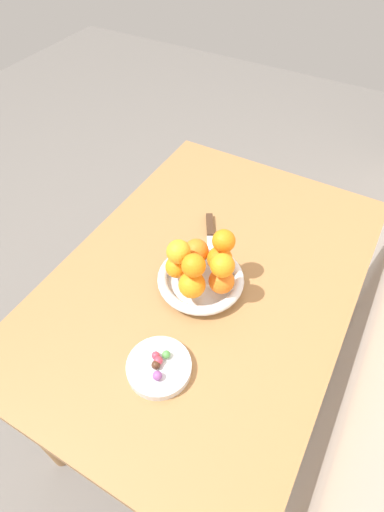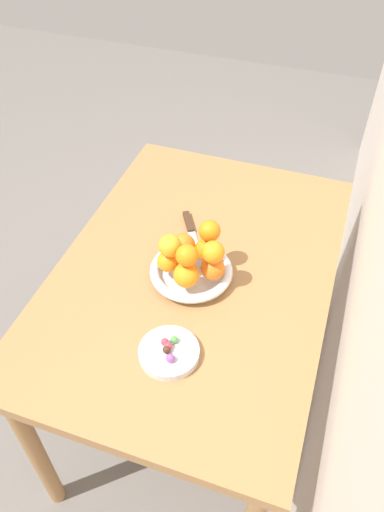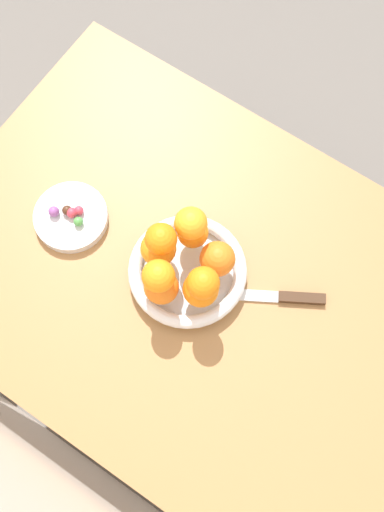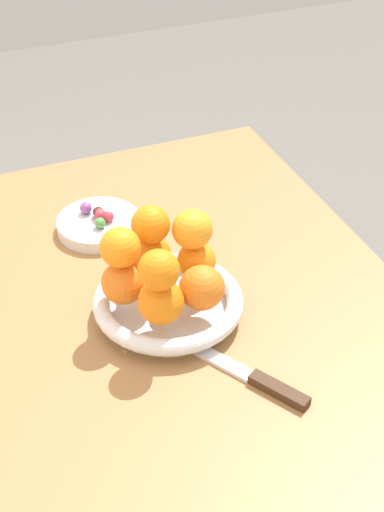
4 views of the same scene
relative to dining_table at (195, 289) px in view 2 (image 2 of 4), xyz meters
name	(u,v)px [view 2 (image 2 of 4)]	position (x,y,z in m)	size (l,w,h in m)	color
ground_plane	(194,399)	(0.00, 0.00, -0.65)	(6.00, 6.00, 0.00)	slate
dining_table	(195,289)	(0.00, 0.00, 0.00)	(1.10, 0.76, 0.74)	#9E7042
fruit_bowl	(191,272)	(0.04, 0.00, 0.11)	(0.23, 0.23, 0.04)	silver
candy_dish	(169,353)	(0.30, 0.03, 0.10)	(0.15, 0.15, 0.02)	silver
orange_0	(168,261)	(0.06, -0.06, 0.16)	(0.06, 0.06, 0.06)	orange
orange_1	(186,275)	(0.10, 0.01, 0.16)	(0.07, 0.07, 0.07)	orange
orange_2	(213,268)	(0.05, 0.06, 0.16)	(0.07, 0.07, 0.07)	orange
orange_3	(207,249)	(-0.01, 0.03, 0.16)	(0.07, 0.07, 0.07)	orange
orange_4	(183,245)	(-0.01, -0.04, 0.16)	(0.07, 0.07, 0.07)	orange
orange_5	(213,252)	(0.05, 0.06, 0.22)	(0.06, 0.06, 0.06)	orange
orange_6	(187,255)	(0.09, 0.01, 0.23)	(0.06, 0.06, 0.06)	orange
orange_7	(170,246)	(0.06, -0.05, 0.22)	(0.06, 0.06, 0.06)	orange
orange_8	(210,231)	(-0.02, 0.03, 0.22)	(0.06, 0.06, 0.06)	orange
candy_ball_0	(168,346)	(0.29, 0.03, 0.12)	(0.02, 0.02, 0.02)	#C6384C
candy_ball_1	(167,350)	(0.30, 0.03, 0.12)	(0.02, 0.02, 0.02)	#472819
candy_ball_2	(170,358)	(0.32, 0.05, 0.12)	(0.02, 0.02, 0.02)	#8C4C99
candy_ball_3	(174,340)	(0.27, 0.04, 0.12)	(0.02, 0.02, 0.02)	#4C9947
candy_ball_4	(165,342)	(0.28, 0.02, 0.12)	(0.02, 0.02, 0.02)	#C6384C
knife	(192,236)	(-0.12, -0.05, 0.09)	(0.24, 0.15, 0.01)	#3F2819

